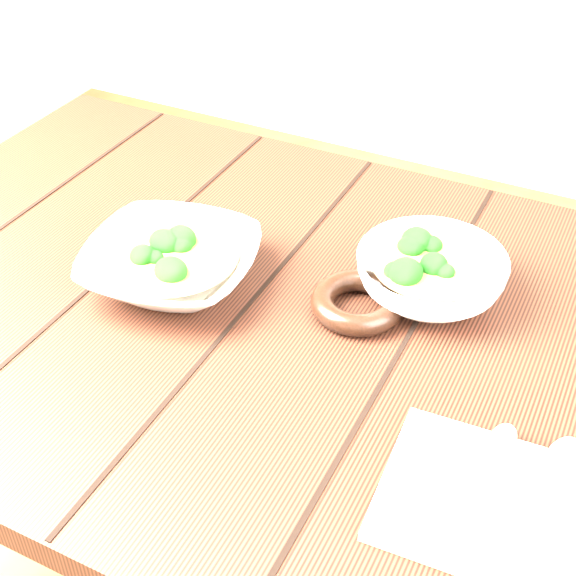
% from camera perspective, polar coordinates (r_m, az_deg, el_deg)
% --- Properties ---
extents(table, '(1.20, 0.80, 0.75)m').
position_cam_1_polar(table, '(1.09, -1.40, -6.09)').
color(table, '#34180F').
rests_on(table, ground).
extents(soup_bowl_front, '(0.26, 0.26, 0.06)m').
position_cam_1_polar(soup_bowl_front, '(1.04, -8.31, 1.75)').
color(soup_bowl_front, white).
rests_on(soup_bowl_front, table).
extents(soup_bowl_back, '(0.23, 0.23, 0.07)m').
position_cam_1_polar(soup_bowl_back, '(1.02, 10.10, 0.96)').
color(soup_bowl_back, white).
rests_on(soup_bowl_back, table).
extents(trivet, '(0.15, 0.15, 0.03)m').
position_cam_1_polar(trivet, '(0.99, 4.97, -1.02)').
color(trivet, black).
rests_on(trivet, table).
extents(napkin, '(0.22, 0.18, 0.01)m').
position_cam_1_polar(napkin, '(0.81, 14.23, -14.62)').
color(napkin, beige).
rests_on(napkin, table).
extents(spoon_left, '(0.03, 0.17, 0.01)m').
position_cam_1_polar(spoon_left, '(0.83, 14.27, -11.93)').
color(spoon_left, '#B4AF9F').
rests_on(spoon_left, napkin).
extents(spoon_right, '(0.07, 0.17, 0.01)m').
position_cam_1_polar(spoon_right, '(0.84, 17.89, -12.30)').
color(spoon_right, '#B4AF9F').
rests_on(spoon_right, napkin).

